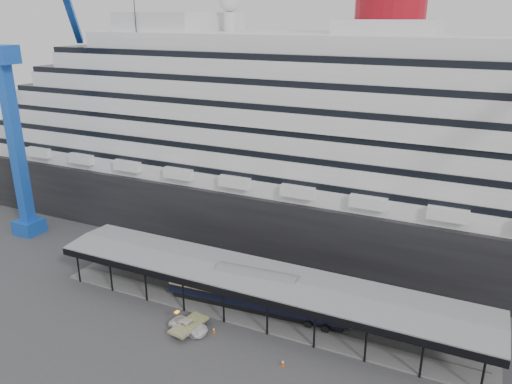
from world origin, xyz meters
TOP-DOWN VIEW (x-y plane):
  - ground at (0.00, 0.00)m, footprint 200.00×200.00m
  - cruise_ship at (0.05, 32.00)m, footprint 130.00×30.00m
  - platform_canopy at (0.00, 5.00)m, footprint 56.00×9.18m
  - crane_blue at (-45.11, 10.62)m, footprint 22.63×19.19m
  - port_truck at (-5.76, -2.51)m, footprint 5.10×2.85m
  - pullman_carriage at (-0.38, 5.00)m, footprint 23.79×4.77m
  - traffic_cone_left at (-5.85, -2.09)m, footprint 0.54×0.54m
  - traffic_cone_mid at (-2.95, -1.49)m, footprint 0.41×0.41m
  - traffic_cone_right at (6.70, -3.51)m, footprint 0.50×0.50m

SIDE VIEW (x-z plane):
  - ground at x=0.00m, z-range 0.00..0.00m
  - traffic_cone_mid at x=-2.95m, z-range 0.00..0.68m
  - traffic_cone_right at x=6.70m, z-range 0.00..0.76m
  - traffic_cone_left at x=-5.85m, z-range 0.00..0.83m
  - port_truck at x=-5.76m, z-range 0.00..1.35m
  - platform_canopy at x=0.00m, z-range -0.29..5.01m
  - pullman_carriage at x=-0.38m, z-range -8.80..14.40m
  - cruise_ship at x=0.05m, z-range -3.60..40.30m
  - crane_blue at x=-45.11m, z-range -3.84..43.76m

